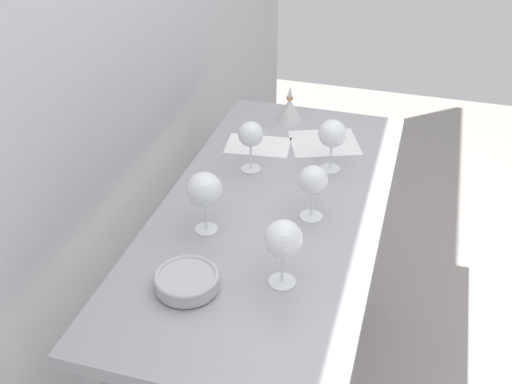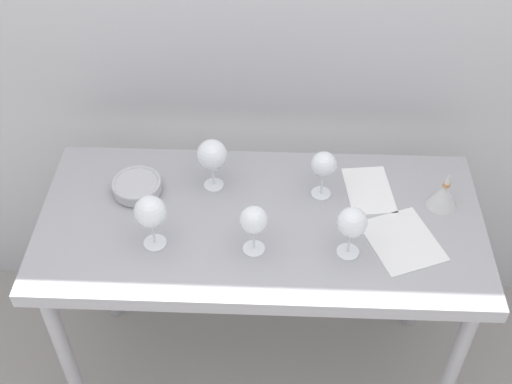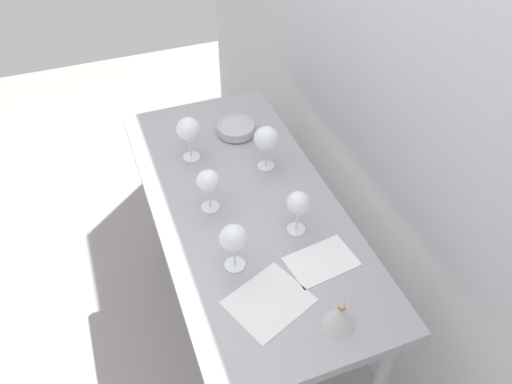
{
  "view_description": "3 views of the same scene",
  "coord_description": "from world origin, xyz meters",
  "px_view_note": "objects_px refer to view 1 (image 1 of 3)",
  "views": [
    {
      "loc": [
        -1.49,
        -0.39,
        1.96
      ],
      "look_at": [
        0.01,
        0.05,
        0.94
      ],
      "focal_mm": 43.95,
      "sensor_mm": 36.0,
      "label": 1
    },
    {
      "loc": [
        0.04,
        -1.45,
        2.43
      ],
      "look_at": [
        -0.02,
        0.03,
        0.98
      ],
      "focal_mm": 46.93,
      "sensor_mm": 36.0,
      "label": 2
    },
    {
      "loc": [
        1.24,
        -0.42,
        2.18
      ],
      "look_at": [
        -0.0,
        0.04,
        0.93
      ],
      "focal_mm": 34.99,
      "sensor_mm": 36.0,
      "label": 3
    }
  ],
  "objects_px": {
    "tasting_bowl": "(187,281)",
    "tasting_sheet_lower": "(258,145)",
    "wine_glass_near_center": "(313,182)",
    "tasting_sheet_upper": "(324,143)",
    "wine_glass_near_left": "(283,240)",
    "decanter_funnel": "(289,109)",
    "wine_glass_far_right": "(251,136)",
    "wine_glass_far_left": "(204,191)",
    "wine_glass_near_right": "(332,135)"
  },
  "relations": [
    {
      "from": "wine_glass_far_left",
      "to": "wine_glass_near_center",
      "type": "distance_m",
      "value": 0.31
    },
    {
      "from": "tasting_sheet_upper",
      "to": "decanter_funnel",
      "type": "bearing_deg",
      "value": 26.95
    },
    {
      "from": "tasting_sheet_upper",
      "to": "wine_glass_near_right",
      "type": "bearing_deg",
      "value": 175.32
    },
    {
      "from": "wine_glass_near_left",
      "to": "tasting_sheet_lower",
      "type": "bearing_deg",
      "value": 21.01
    },
    {
      "from": "wine_glass_far_right",
      "to": "wine_glass_near_left",
      "type": "xyz_separation_m",
      "value": [
        -0.51,
        -0.24,
        0.01
      ]
    },
    {
      "from": "wine_glass_near_center",
      "to": "tasting_bowl",
      "type": "relative_size",
      "value": 1.04
    },
    {
      "from": "wine_glass_far_left",
      "to": "wine_glass_near_right",
      "type": "distance_m",
      "value": 0.51
    },
    {
      "from": "wine_glass_near_right",
      "to": "tasting_sheet_lower",
      "type": "bearing_deg",
      "value": 72.54
    },
    {
      "from": "wine_glass_near_center",
      "to": "tasting_sheet_upper",
      "type": "bearing_deg",
      "value": 6.25
    },
    {
      "from": "wine_glass_far_right",
      "to": "tasting_sheet_upper",
      "type": "xyz_separation_m",
      "value": [
        0.24,
        -0.2,
        -0.12
      ]
    },
    {
      "from": "wine_glass_near_right",
      "to": "tasting_bowl",
      "type": "xyz_separation_m",
      "value": [
        -0.67,
        0.23,
        -0.1
      ]
    },
    {
      "from": "wine_glass_far_left",
      "to": "wine_glass_far_right",
      "type": "relative_size",
      "value": 1.08
    },
    {
      "from": "wine_glass_near_right",
      "to": "tasting_bowl",
      "type": "relative_size",
      "value": 1.09
    },
    {
      "from": "wine_glass_far_left",
      "to": "wine_glass_far_right",
      "type": "distance_m",
      "value": 0.35
    },
    {
      "from": "tasting_bowl",
      "to": "wine_glass_far_right",
      "type": "bearing_deg",
      "value": 1.35
    },
    {
      "from": "wine_glass_far_left",
      "to": "wine_glass_far_right",
      "type": "bearing_deg",
      "value": -4.15
    },
    {
      "from": "wine_glass_near_right",
      "to": "tasting_sheet_upper",
      "type": "xyz_separation_m",
      "value": [
        0.17,
        0.05,
        -0.12
      ]
    },
    {
      "from": "wine_glass_near_left",
      "to": "decanter_funnel",
      "type": "distance_m",
      "value": 0.92
    },
    {
      "from": "wine_glass_near_left",
      "to": "wine_glass_far_left",
      "type": "bearing_deg",
      "value": 59.02
    },
    {
      "from": "tasting_bowl",
      "to": "tasting_sheet_lower",
      "type": "bearing_deg",
      "value": 2.67
    },
    {
      "from": "wine_glass_near_left",
      "to": "decanter_funnel",
      "type": "relative_size",
      "value": 1.39
    },
    {
      "from": "tasting_sheet_lower",
      "to": "decanter_funnel",
      "type": "xyz_separation_m",
      "value": [
        0.23,
        -0.06,
        0.04
      ]
    },
    {
      "from": "wine_glass_far_right",
      "to": "wine_glass_near_right",
      "type": "xyz_separation_m",
      "value": [
        0.07,
        -0.25,
        0.0
      ]
    },
    {
      "from": "wine_glass_far_right",
      "to": "wine_glass_near_center",
      "type": "xyz_separation_m",
      "value": [
        -0.21,
        -0.25,
        -0.0
      ]
    },
    {
      "from": "wine_glass_near_center",
      "to": "decanter_funnel",
      "type": "height_order",
      "value": "wine_glass_near_center"
    },
    {
      "from": "tasting_sheet_lower",
      "to": "decanter_funnel",
      "type": "distance_m",
      "value": 0.24
    },
    {
      "from": "tasting_sheet_upper",
      "to": "tasting_sheet_lower",
      "type": "height_order",
      "value": "same"
    },
    {
      "from": "wine_glass_far_right",
      "to": "tasting_sheet_lower",
      "type": "height_order",
      "value": "wine_glass_far_right"
    },
    {
      "from": "wine_glass_far_left",
      "to": "wine_glass_far_right",
      "type": "xyz_separation_m",
      "value": [
        0.35,
        -0.03,
        -0.01
      ]
    },
    {
      "from": "decanter_funnel",
      "to": "wine_glass_far_right",
      "type": "bearing_deg",
      "value": 174.8
    },
    {
      "from": "wine_glass_near_left",
      "to": "wine_glass_near_right",
      "type": "xyz_separation_m",
      "value": [
        0.58,
        -0.01,
        -0.01
      ]
    },
    {
      "from": "tasting_sheet_upper",
      "to": "decanter_funnel",
      "type": "xyz_separation_m",
      "value": [
        0.14,
        0.16,
        0.04
      ]
    },
    {
      "from": "wine_glass_far_right",
      "to": "tasting_sheet_upper",
      "type": "height_order",
      "value": "wine_glass_far_right"
    },
    {
      "from": "wine_glass_near_left",
      "to": "tasting_sheet_lower",
      "type": "xyz_separation_m",
      "value": [
        0.67,
        0.26,
        -0.13
      ]
    },
    {
      "from": "tasting_sheet_lower",
      "to": "tasting_bowl",
      "type": "relative_size",
      "value": 1.36
    },
    {
      "from": "wine_glass_near_left",
      "to": "tasting_sheet_upper",
      "type": "relative_size",
      "value": 0.8
    },
    {
      "from": "wine_glass_far_right",
      "to": "wine_glass_near_center",
      "type": "height_order",
      "value": "wine_glass_far_right"
    },
    {
      "from": "wine_glass_far_left",
      "to": "wine_glass_near_center",
      "type": "xyz_separation_m",
      "value": [
        0.14,
        -0.27,
        -0.01
      ]
    },
    {
      "from": "wine_glass_far_left",
      "to": "wine_glass_near_right",
      "type": "xyz_separation_m",
      "value": [
        0.43,
        -0.27,
        -0.0
      ]
    },
    {
      "from": "wine_glass_near_left",
      "to": "tasting_sheet_upper",
      "type": "xyz_separation_m",
      "value": [
        0.75,
        0.04,
        -0.13
      ]
    },
    {
      "from": "wine_glass_near_center",
      "to": "decanter_funnel",
      "type": "bearing_deg",
      "value": 19.58
    },
    {
      "from": "wine_glass_far_left",
      "to": "tasting_bowl",
      "type": "height_order",
      "value": "wine_glass_far_left"
    },
    {
      "from": "wine_glass_near_center",
      "to": "tasting_sheet_lower",
      "type": "bearing_deg",
      "value": 36.08
    },
    {
      "from": "wine_glass_near_center",
      "to": "wine_glass_far_left",
      "type": "bearing_deg",
      "value": 117.92
    },
    {
      "from": "wine_glass_far_left",
      "to": "tasting_bowl",
      "type": "xyz_separation_m",
      "value": [
        -0.25,
        -0.04,
        -0.11
      ]
    },
    {
      "from": "decanter_funnel",
      "to": "wine_glass_near_right",
      "type": "bearing_deg",
      "value": -145.6
    },
    {
      "from": "wine_glass_near_center",
      "to": "tasting_sheet_upper",
      "type": "relative_size",
      "value": 0.73
    },
    {
      "from": "tasting_sheet_lower",
      "to": "tasting_bowl",
      "type": "height_order",
      "value": "tasting_bowl"
    },
    {
      "from": "wine_glass_far_left",
      "to": "wine_glass_far_right",
      "type": "height_order",
      "value": "wine_glass_far_left"
    },
    {
      "from": "wine_glass_near_left",
      "to": "wine_glass_near_right",
      "type": "relative_size",
      "value": 1.06
    }
  ]
}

